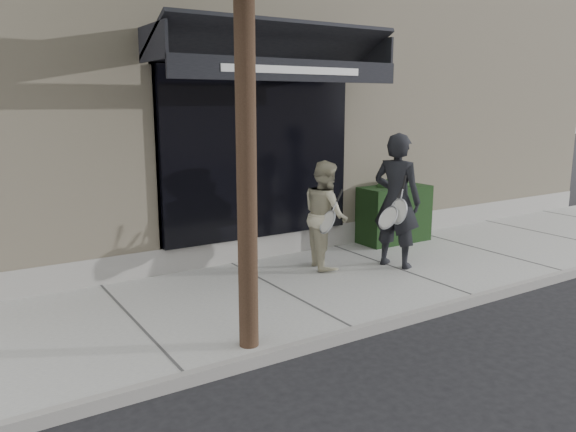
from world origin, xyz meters
TOP-DOWN VIEW (x-y plane):
  - ground at (0.00, 0.00)m, footprint 80.00×80.00m
  - sidewalk at (0.00, 0.00)m, footprint 20.00×3.00m
  - curb at (0.00, -1.55)m, footprint 20.00×0.10m
  - building_facade at (-0.01, 4.96)m, footprint 14.30×8.04m
  - hedge at (1.10, 1.25)m, footprint 1.30×0.70m
  - pedestrian_front at (0.05, 0.04)m, footprint 0.90×0.95m
  - pedestrian_back at (-0.88, 0.57)m, footprint 0.81×0.93m

SIDE VIEW (x-z plane):
  - ground at x=0.00m, z-range 0.00..0.00m
  - sidewalk at x=0.00m, z-range 0.00..0.12m
  - curb at x=0.00m, z-range 0.00..0.14m
  - hedge at x=1.10m, z-range 0.09..1.23m
  - pedestrian_back at x=-0.88m, z-range 0.12..1.74m
  - pedestrian_front at x=0.05m, z-range 0.12..2.15m
  - building_facade at x=-0.01m, z-range -0.08..5.56m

